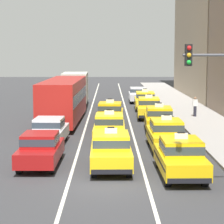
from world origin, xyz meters
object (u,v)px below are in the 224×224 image
object	(u,v)px
sedan_right_sixth	(138,94)
sedan_left_second	(49,130)
taxi_right_nearest	(180,156)
taxi_right_fourth	(149,107)
taxi_right_fifth	(145,100)
pedestrian_near_crosswalk	(195,107)
taxi_center_nearest	(111,150)
box_truck_left_fourth	(76,88)
bus_left_third	(64,98)
taxi_center_third	(110,113)
taxi_right_third	(159,119)
sedan_left_nearest	(41,148)
taxi_center_second	(109,127)
taxi_right_second	(166,134)

from	to	relation	value
sedan_right_sixth	sedan_left_second	bearing A→B (deg)	-105.71
sedan_left_second	taxi_right_nearest	bearing A→B (deg)	-47.00
taxi_right_fourth	taxi_right_fifth	distance (m)	5.49
pedestrian_near_crosswalk	taxi_center_nearest	bearing A→B (deg)	-112.37
box_truck_left_fourth	bus_left_third	bearing A→B (deg)	-90.82
sedan_left_second	taxi_center_third	size ratio (longest dim) A/B	0.94
taxi_right_fourth	taxi_right_fifth	bearing A→B (deg)	88.82
bus_left_third	taxi_right_fifth	world-z (taller)	bus_left_third
box_truck_left_fourth	taxi_right_third	xyz separation A→B (m)	(6.55, -14.75, -0.90)
taxi_right_fourth	pedestrian_near_crosswalk	size ratio (longest dim) A/B	2.96
sedan_left_nearest	pedestrian_near_crosswalk	world-z (taller)	pedestrian_near_crosswalk
bus_left_third	taxi_right_nearest	world-z (taller)	bus_left_third
bus_left_third	sedan_right_sixth	distance (m)	15.46
taxi_right_nearest	taxi_right_third	distance (m)	11.50
taxi_right_nearest	taxi_right_fourth	bearing A→B (deg)	89.60
taxi_right_third	taxi_right_fifth	bearing A→B (deg)	90.21
box_truck_left_fourth	taxi_center_third	distance (m)	12.53
sedan_left_second	taxi_right_third	xyz separation A→B (m)	(6.73, 4.58, 0.03)
taxi_center_third	taxi_right_third	size ratio (longest dim) A/B	1.00
taxi_center_second	taxi_right_nearest	size ratio (longest dim) A/B	1.00
sedan_left_nearest	taxi_right_nearest	size ratio (longest dim) A/B	0.94
taxi_right_third	taxi_center_nearest	bearing A→B (deg)	-107.76
taxi_center_third	taxi_right_fifth	bearing A→B (deg)	70.72
box_truck_left_fourth	sedan_right_sixth	world-z (taller)	box_truck_left_fourth
sedan_left_nearest	sedan_right_sixth	distance (m)	28.45
taxi_right_third	pedestrian_near_crosswalk	bearing A→B (deg)	60.90
taxi_center_third	taxi_right_third	world-z (taller)	same
taxi_center_nearest	sedan_right_sixth	size ratio (longest dim) A/B	1.06
bus_left_third	taxi_right_fifth	distance (m)	10.24
sedan_left_second	taxi_right_fourth	distance (m)	12.76
taxi_right_fifth	sedan_left_nearest	bearing A→B (deg)	-106.78
box_truck_left_fourth	taxi_right_fifth	distance (m)	7.18
taxi_center_nearest	taxi_right_third	xyz separation A→B (m)	(3.24, 10.11, 0.00)
taxi_right_third	bus_left_third	bearing A→B (deg)	148.49
taxi_right_second	taxi_right_fourth	bearing A→B (deg)	89.68
taxi_center_second	taxi_right_second	distance (m)	3.80
bus_left_third	taxi_center_nearest	distance (m)	14.66
taxi_right_second	pedestrian_near_crosswalk	distance (m)	12.83
bus_left_third	taxi_right_fourth	distance (m)	6.98
taxi_center_nearest	sedan_right_sixth	distance (m)	28.42
taxi_center_second	taxi_center_third	bearing A→B (deg)	89.44
taxi_right_second	taxi_right_fifth	xyz separation A→B (m)	(0.18, 17.73, 0.00)
box_truck_left_fourth	pedestrian_near_crosswalk	distance (m)	13.14
taxi_center_nearest	taxi_right_fourth	xyz separation A→B (m)	(3.08, 16.46, 0.00)
taxi_right_nearest	taxi_right_second	size ratio (longest dim) A/B	1.00
sedan_left_second	box_truck_left_fourth	distance (m)	19.35
taxi_center_second	taxi_right_third	world-z (taller)	same
sedan_left_nearest	box_truck_left_fourth	world-z (taller)	box_truck_left_fourth
taxi_center_nearest	pedestrian_near_crosswalk	bearing A→B (deg)	67.63
sedan_left_nearest	taxi_right_nearest	xyz separation A→B (m)	(6.23, -1.89, 0.03)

